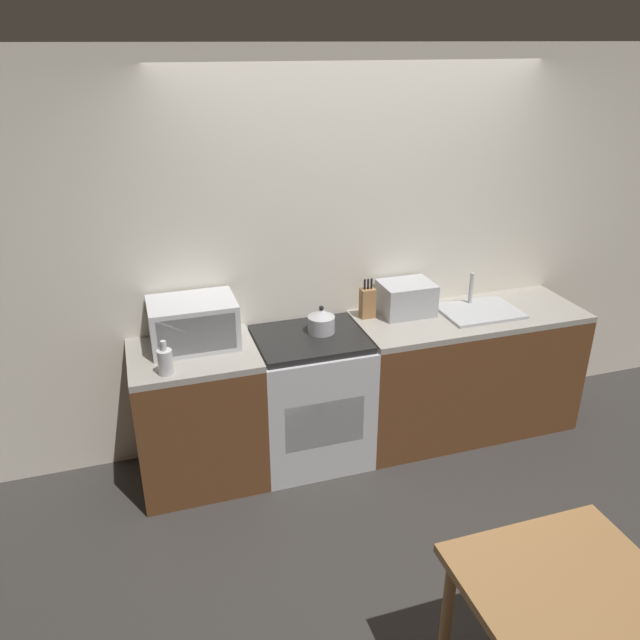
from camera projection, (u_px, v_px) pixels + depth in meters
The scene contains 12 objects.
ground_plane at pixel (414, 516), 3.74m from camera, with size 16.00×16.00×0.00m, color #33302D.
wall_back at pixel (353, 253), 4.18m from camera, with size 10.00×0.06×2.60m.
counter_left_run at pixel (198, 416), 3.92m from camera, with size 0.76×0.62×0.90m.
counter_right_run at pixel (464, 371), 4.44m from camera, with size 1.58×0.62×0.90m.
stove_range at pixel (311, 398), 4.12m from camera, with size 0.71×0.62×0.90m.
kettle at pixel (321, 321), 3.96m from camera, with size 0.17×0.17×0.18m.
microwave at pixel (193, 323), 3.77m from camera, with size 0.52×0.37×0.29m.
bottle at pixel (165, 361), 3.47m from camera, with size 0.08×0.08×0.20m.
knife_block at pixel (367, 303), 4.17m from camera, with size 0.10×0.07×0.27m.
toaster_oven at pixel (406, 298), 4.23m from camera, with size 0.35×0.28×0.22m.
sink_basin at pixel (479, 310), 4.28m from camera, with size 0.52×0.39×0.24m.
dining_table at pixel (574, 615), 2.35m from camera, with size 0.78×0.80×0.73m.
Camera 1 is at (-1.43, -2.61, 2.62)m, focal length 35.00 mm.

